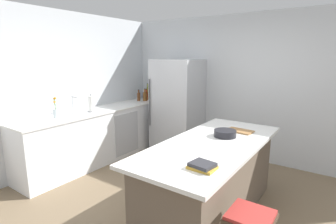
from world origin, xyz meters
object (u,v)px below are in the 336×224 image
hot_sauce_bottle (146,96)px  sink_faucet (73,104)px  olive_oil_bottle (148,93)px  cookbook_stack (202,166)px  kitchen_island (211,179)px  flower_vase (56,112)px  paper_towel_roll (91,104)px  refrigerator (178,106)px  cutting_board (240,131)px  whiskey_bottle (145,96)px  syrup_bottle (139,96)px  mixing_bowl (225,133)px

hot_sauce_bottle → sink_faucet: bearing=-92.6°
olive_oil_bottle → cookbook_stack: (2.67, -2.51, -0.15)m
kitchen_island → flower_vase: bearing=-170.7°
kitchen_island → olive_oil_bottle: 3.09m
sink_faucet → paper_towel_roll: size_ratio=0.96×
kitchen_island → hot_sauce_bottle: 2.99m
refrigerator → flower_vase: refrigerator is taller
kitchen_island → olive_oil_bottle: bearing=143.4°
kitchen_island → cutting_board: bearing=81.1°
kitchen_island → whiskey_bottle: (-2.34, 1.60, 0.58)m
syrup_bottle → kitchen_island: bearing=-31.9°
sink_faucet → hot_sauce_bottle: size_ratio=1.26×
olive_oil_bottle → cutting_board: size_ratio=1.03×
olive_oil_bottle → cutting_board: olive_oil_bottle is taller
refrigerator → olive_oil_bottle: 0.93m
refrigerator → paper_towel_roll: size_ratio=5.80×
mixing_bowl → olive_oil_bottle: bearing=148.4°
flower_vase → hot_sauce_bottle: (0.05, 2.11, -0.01)m
kitchen_island → cutting_board: cutting_board is taller
refrigerator → hot_sauce_bottle: size_ratio=7.58×
kitchen_island → hot_sauce_bottle: hot_sauce_bottle is taller
flower_vase → syrup_bottle: size_ratio=1.33×
refrigerator → flower_vase: 2.23m
flower_vase → cutting_board: flower_vase is taller
paper_towel_roll → cookbook_stack: (2.60, -0.92, -0.14)m
refrigerator → mixing_bowl: size_ratio=6.67×
flower_vase → whiskey_bottle: flower_vase is taller
paper_towel_roll → refrigerator: bearing=59.5°
whiskey_bottle → cutting_board: (2.43, -0.99, -0.13)m
syrup_bottle → paper_towel_roll: bearing=-86.2°
paper_towel_roll → whiskey_bottle: size_ratio=1.20×
syrup_bottle → mixing_bowl: size_ratio=0.89×
refrigerator → cutting_board: size_ratio=5.26×
hot_sauce_bottle → whiskey_bottle: bearing=-66.3°
paper_towel_roll → cutting_board: size_ratio=0.91×
hot_sauce_bottle → cutting_board: size_ratio=0.69×
refrigerator → hot_sauce_bottle: refrigerator is taller
kitchen_island → cutting_board: 0.77m
hot_sauce_bottle → mixing_bowl: 2.80m
olive_oil_bottle → syrup_bottle: olive_oil_bottle is taller
sink_faucet → syrup_bottle: (0.02, 1.59, -0.06)m
refrigerator → cookbook_stack: refrigerator is taller
flower_vase → cutting_board: size_ratio=0.94×
olive_oil_bottle → hot_sauce_bottle: (0.04, -0.10, -0.05)m
sink_faucet → whiskey_bottle: size_ratio=1.15×
kitchen_island → sink_faucet: 2.55m
kitchen_island → mixing_bowl: mixing_bowl is taller
sink_faucet → paper_towel_roll: (0.10, 0.27, -0.02)m
olive_oil_bottle → whiskey_bottle: olive_oil_bottle is taller
hot_sauce_bottle → cutting_board: 2.72m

